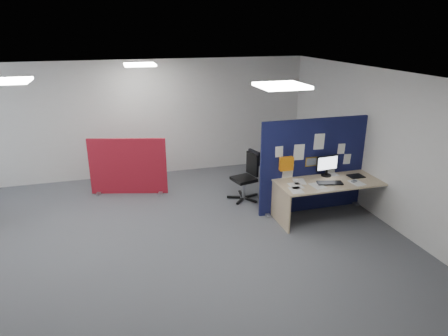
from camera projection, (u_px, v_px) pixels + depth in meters
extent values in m
plane|color=#4E5055|center=(134.00, 250.00, 6.41)|extent=(9.00, 9.00, 0.00)
cube|color=white|center=(119.00, 79.00, 5.50)|extent=(9.00, 7.00, 0.02)
cube|color=silver|center=(118.00, 121.00, 9.12)|extent=(9.00, 0.02, 2.70)
cube|color=silver|center=(155.00, 336.00, 2.79)|extent=(9.00, 0.02, 2.70)
cube|color=silver|center=(384.00, 147.00, 7.14)|extent=(0.02, 7.00, 2.70)
cube|color=white|center=(282.00, 86.00, 5.13)|extent=(0.60, 0.60, 0.04)
cube|color=white|center=(7.00, 81.00, 5.57)|extent=(0.60, 0.60, 0.04)
cube|color=white|center=(140.00, 65.00, 7.91)|extent=(0.60, 0.60, 0.04)
cube|color=#10123B|center=(315.00, 165.00, 7.55)|extent=(2.20, 0.06, 1.81)
cube|color=#97989C|center=(266.00, 214.00, 7.60)|extent=(0.08, 0.30, 0.04)
cube|color=#97989C|center=(353.00, 202.00, 8.10)|extent=(0.08, 0.30, 0.04)
cube|color=white|center=(279.00, 152.00, 7.20)|extent=(0.15, 0.01, 0.20)
cube|color=white|center=(299.00, 152.00, 7.32)|extent=(0.21, 0.01, 0.30)
cube|color=white|center=(319.00, 142.00, 7.37)|extent=(0.21, 0.01, 0.30)
cube|color=white|center=(341.00, 149.00, 7.56)|extent=(0.15, 0.01, 0.20)
cube|color=white|center=(288.00, 172.00, 7.39)|extent=(0.21, 0.01, 0.30)
cube|color=white|center=(330.00, 168.00, 7.63)|extent=(0.21, 0.01, 0.30)
cube|color=white|center=(347.00, 159.00, 7.67)|extent=(0.15, 0.01, 0.20)
cube|color=gold|center=(311.00, 162.00, 7.46)|extent=(0.24, 0.01, 0.18)
cube|color=orange|center=(286.00, 164.00, 7.28)|extent=(0.25, 0.10, 0.25)
cube|color=tan|center=(329.00, 182.00, 7.28)|extent=(1.98, 0.88, 0.03)
cube|color=tan|center=(280.00, 206.00, 7.15)|extent=(0.03, 0.81, 0.70)
cube|color=tan|center=(372.00, 194.00, 7.66)|extent=(0.03, 0.81, 0.70)
cube|color=tan|center=(318.00, 182.00, 7.71)|extent=(1.78, 0.02, 0.30)
cylinder|color=black|center=(326.00, 175.00, 7.52)|extent=(0.19, 0.19, 0.02)
cube|color=black|center=(326.00, 172.00, 7.50)|extent=(0.04, 0.03, 0.09)
cube|color=black|center=(327.00, 163.00, 7.44)|extent=(0.45, 0.07, 0.28)
cube|color=silver|center=(328.00, 163.00, 7.42)|extent=(0.41, 0.04, 0.24)
cube|color=black|center=(330.00, 183.00, 7.14)|extent=(0.48, 0.28, 0.02)
cube|color=#97989C|center=(354.00, 181.00, 7.21)|extent=(0.11, 0.09, 0.03)
cube|color=black|center=(356.00, 176.00, 7.48)|extent=(0.28, 0.22, 0.01)
cube|color=maroon|center=(128.00, 166.00, 8.39)|extent=(1.58, 0.47, 1.22)
cube|color=#97989C|center=(98.00, 195.00, 8.42)|extent=(0.08, 0.30, 0.04)
cube|color=#97989C|center=(161.00, 189.00, 8.76)|extent=(0.08, 0.30, 0.04)
cube|color=black|center=(252.00, 195.00, 8.38)|extent=(0.28, 0.11, 0.04)
cube|color=black|center=(241.00, 194.00, 8.47)|extent=(0.07, 0.28, 0.04)
cube|color=black|center=(234.00, 197.00, 8.30)|extent=(0.27, 0.15, 0.04)
cube|color=black|center=(240.00, 201.00, 8.11)|extent=(0.21, 0.24, 0.04)
cube|color=black|center=(251.00, 200.00, 8.15)|extent=(0.19, 0.26, 0.04)
cylinder|color=#97989C|center=(244.00, 189.00, 8.22)|extent=(0.06, 0.06, 0.39)
cube|color=black|center=(244.00, 179.00, 8.14)|extent=(0.51, 0.51, 0.06)
cube|color=black|center=(252.00, 164.00, 8.14)|extent=(0.14, 0.39, 0.46)
cube|color=black|center=(254.00, 157.00, 8.11)|extent=(0.14, 0.35, 0.28)
cube|color=white|center=(296.00, 186.00, 7.05)|extent=(0.21, 0.30, 0.00)
cube|color=white|center=(299.00, 182.00, 7.24)|extent=(0.28, 0.34, 0.00)
cube|color=white|center=(357.00, 183.00, 7.18)|extent=(0.23, 0.32, 0.00)
cube|color=white|center=(296.00, 190.00, 6.86)|extent=(0.24, 0.32, 0.00)
cube|color=white|center=(330.00, 174.00, 7.63)|extent=(0.24, 0.32, 0.00)
cube|color=white|center=(318.00, 186.00, 7.05)|extent=(0.23, 0.32, 0.00)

